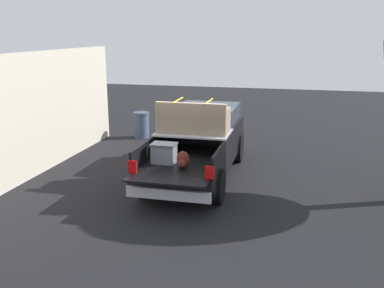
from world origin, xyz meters
TOP-DOWN VIEW (x-y plane):
  - ground_plane at (0.00, 0.00)m, footprint 40.00×40.00m
  - pickup_truck at (0.37, 0.00)m, footprint 6.05×2.06m
  - building_facade at (-0.77, 4.60)m, footprint 9.48×0.36m
  - trash_can at (4.05, 3.11)m, footprint 0.60×0.60m

SIDE VIEW (x-z plane):
  - ground_plane at x=0.00m, z-range 0.00..0.00m
  - trash_can at x=4.05m, z-range 0.01..0.99m
  - pickup_truck at x=0.37m, z-range -0.17..2.06m
  - building_facade at x=-0.77m, z-range 0.00..3.41m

